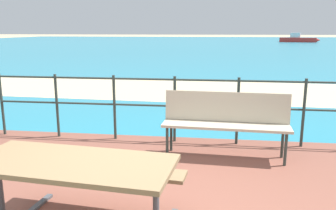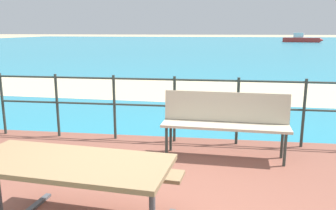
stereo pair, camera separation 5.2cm
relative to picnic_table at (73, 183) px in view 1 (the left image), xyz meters
The scene contains 6 objects.
sea_water 40.47m from the picnic_table, 89.29° to the left, with size 90.00×90.00×0.01m, color teal.
beach_strip 8.04m from the picnic_table, 86.40° to the left, with size 54.00×3.90×0.01m, color beige.
picnic_table is the anchor object (origin of this frame).
park_bench 2.62m from the picnic_table, 60.62° to the left, with size 1.76×0.51×0.91m.
railing_fence 2.89m from the picnic_table, 79.97° to the left, with size 5.94×0.04×1.06m.
boat_near 52.30m from the picnic_table, 75.34° to the left, with size 5.58×2.63×1.35m.
Camera 1 is at (0.59, -2.90, 1.83)m, focal length 36.80 mm.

